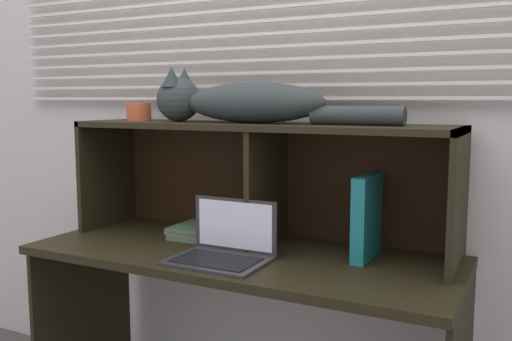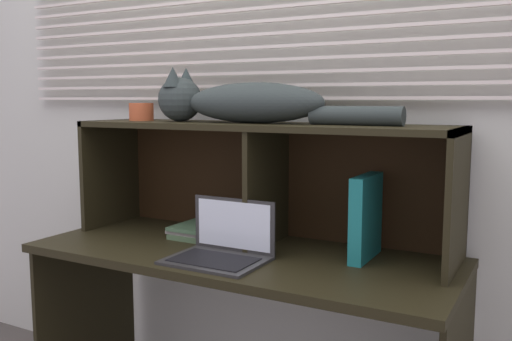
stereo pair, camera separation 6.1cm
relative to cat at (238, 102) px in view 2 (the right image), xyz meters
name	(u,v)px [view 2 (the right image)]	position (x,y,z in m)	size (l,w,h in m)	color
back_panel_with_blinds	(283,101)	(0.08, 0.22, 0.00)	(4.40, 0.08, 2.50)	silver
desk	(239,289)	(0.08, -0.12, -0.66)	(1.51, 0.61, 0.73)	black
hutch_shelf_unit	(262,159)	(0.08, 0.03, -0.21)	(1.43, 0.34, 0.45)	black
cat	(238,102)	(0.00, 0.00, 0.00)	(0.96, 0.18, 0.21)	#2D3634
laptop	(222,248)	(0.08, -0.24, -0.49)	(0.32, 0.24, 0.19)	#2C2C2C
binder_upright	(366,217)	(0.49, 0.00, -0.38)	(0.05, 0.22, 0.28)	#197574
book_stack	(200,230)	(-0.17, 0.00, -0.50)	(0.17, 0.23, 0.05)	#4C6A46
small_basket	(141,112)	(-0.46, 0.00, -0.04)	(0.10, 0.10, 0.07)	#C45630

